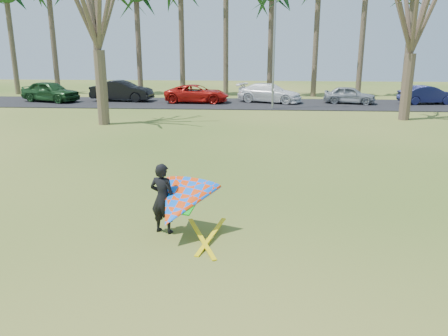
# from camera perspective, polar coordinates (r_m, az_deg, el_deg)

# --- Properties ---
(ground) EXTENTS (100.00, 100.00, 0.00)m
(ground) POSITION_cam_1_polar(r_m,az_deg,el_deg) (10.65, -0.81, -8.60)
(ground) COLOR #245512
(ground) RESTS_ON ground
(parking_strip) EXTENTS (46.00, 7.00, 0.06)m
(parking_strip) POSITION_cam_1_polar(r_m,az_deg,el_deg) (34.96, 2.84, 8.39)
(parking_strip) COLOR black
(parking_strip) RESTS_ON ground
(bare_tree_right) EXTENTS (6.27, 6.27, 9.21)m
(bare_tree_right) POSITION_cam_1_polar(r_m,az_deg,el_deg) (29.23, 23.77, 18.62)
(bare_tree_right) COLOR #48372B
(bare_tree_right) RESTS_ON ground
(streetlight) EXTENTS (2.28, 0.18, 8.00)m
(streetlight) POSITION_cam_1_polar(r_m,az_deg,el_deg) (31.71, 6.85, 15.60)
(streetlight) COLOR gray
(streetlight) RESTS_ON ground
(car_0) EXTENTS (5.23, 3.37, 1.66)m
(car_0) POSITION_cam_1_polar(r_m,az_deg,el_deg) (38.62, -21.75, 9.28)
(car_0) COLOR #1A421D
(car_0) RESTS_ON parking_strip
(car_1) EXTENTS (5.16, 2.18, 1.65)m
(car_1) POSITION_cam_1_polar(r_m,az_deg,el_deg) (37.33, -13.19, 9.78)
(car_1) COLOR black
(car_1) RESTS_ON parking_strip
(car_2) EXTENTS (5.15, 2.48, 1.41)m
(car_2) POSITION_cam_1_polar(r_m,az_deg,el_deg) (35.42, -3.55, 9.67)
(car_2) COLOR red
(car_2) RESTS_ON parking_strip
(car_3) EXTENTS (5.57, 3.74, 1.50)m
(car_3) POSITION_cam_1_polar(r_m,az_deg,el_deg) (35.70, 5.98, 9.73)
(car_3) COLOR white
(car_3) RESTS_ON parking_strip
(car_4) EXTENTS (4.21, 2.49, 1.34)m
(car_4) POSITION_cam_1_polar(r_m,az_deg,el_deg) (36.12, 16.09, 9.16)
(car_4) COLOR gray
(car_4) RESTS_ON parking_strip
(car_5) EXTENTS (4.46, 2.12, 1.41)m
(car_5) POSITION_cam_1_polar(r_m,az_deg,el_deg) (37.93, 25.04, 8.65)
(car_5) COLOR #171B47
(car_5) RESTS_ON parking_strip
(kite_flyer) EXTENTS (2.13, 2.39, 2.02)m
(kite_flyer) POSITION_cam_1_polar(r_m,az_deg,el_deg) (10.27, -6.08, -4.52)
(kite_flyer) COLOR black
(kite_flyer) RESTS_ON ground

